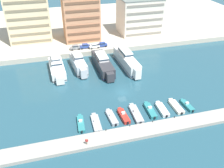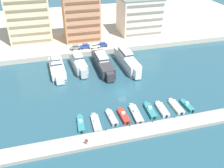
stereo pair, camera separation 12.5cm
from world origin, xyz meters
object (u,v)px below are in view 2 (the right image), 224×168
Objects in this scene: motorboat_grey_mid_left at (112,117)px; motorboat_teal_far_left at (81,123)px; motorboat_grey_center at (136,113)px; car_blue_left at (85,46)px; yacht_white_center_left at (127,60)px; yacht_silver_left at (79,63)px; motorboat_teal_center_right at (150,110)px; car_white_mid_left at (94,46)px; yacht_white_far_left at (57,67)px; motorboat_cream_right at (176,107)px; pedestrian_near_edge at (86,141)px; car_grey_far_left at (75,47)px; motorboat_teal_far_right at (187,106)px; motorboat_red_center_left at (123,116)px; motorboat_grey_left at (96,123)px; motorboat_white_mid_right at (162,109)px; car_blue_center_left at (102,44)px; yacht_charcoal_mid_left at (103,64)px.

motorboat_teal_far_left is at bearing -178.72° from motorboat_grey_mid_left.
car_blue_left is at bearing 97.89° from motorboat_grey_center.
motorboat_teal_far_left is at bearing -127.63° from yacht_white_center_left.
motorboat_teal_center_right is (14.72, -29.47, -1.71)m from yacht_silver_left.
car_white_mid_left reaches higher than motorboat_grey_center.
motorboat_grey_mid_left is 42.70m from car_blue_left.
motorboat_cream_right is at bearing -44.11° from yacht_white_far_left.
car_white_mid_left is at bearing 76.17° from pedestrian_near_edge.
car_blue_left reaches higher than motorboat_teal_far_left.
motorboat_teal_far_left is at bearing -83.36° from yacht_white_far_left.
car_blue_left is (8.79, 42.81, 2.51)m from motorboat_teal_far_left.
motorboat_grey_mid_left is 42.71m from car_grey_far_left.
yacht_white_center_left is at bearing 64.49° from motorboat_grey_mid_left.
motorboat_cream_right is at bearing -78.76° from yacht_white_center_left.
motorboat_grey_center is (18.10, -28.99, -1.57)m from yacht_white_far_left.
motorboat_grey_center is at bearing -58.02° from yacht_white_far_left.
motorboat_grey_center is (14.72, 0.07, 0.04)m from motorboat_teal_far_left.
motorboat_teal_far_right is 30.55m from pedestrian_near_edge.
pedestrian_near_edge is at bearing -96.12° from yacht_silver_left.
motorboat_grey_mid_left is (11.50, -28.88, -1.55)m from yacht_white_far_left.
car_blue_left is 51.55m from pedestrian_near_edge.
car_white_mid_left is 51.51m from pedestrian_near_edge.
yacht_silver_left is 3.75× the size of car_white_mid_left.
yacht_white_far_left is 2.59× the size of motorboat_red_center_left.
motorboat_teal_center_right is at bearing 3.97° from motorboat_grey_left.
yacht_white_center_left is at bearing 92.28° from motorboat_white_mid_right.
pedestrian_near_edge is at bearing -89.24° from motorboat_teal_far_left.
car_white_mid_left is (15.80, 12.95, 0.90)m from yacht_white_far_left.
motorboat_red_center_left is 1.61× the size of car_blue_center_left.
yacht_white_center_left is at bearing 70.28° from motorboat_red_center_left.
motorboat_teal_center_right reaches higher than motorboat_grey_mid_left.
car_grey_far_left is at bearing 94.29° from motorboat_grey_mid_left.
motorboat_grey_left is at bearing -106.89° from yacht_charcoal_mid_left.
car_blue_center_left is (-3.15, 42.27, 2.41)m from motorboat_teal_center_right.
car_blue_left is (3.87, 0.10, 0.00)m from car_grey_far_left.
car_grey_far_left is at bearing 179.16° from car_blue_center_left.
motorboat_teal_far_right is (18.40, -0.27, -0.07)m from motorboat_red_center_left.
motorboat_grey_left is 43.72m from car_white_mid_left.
motorboat_cream_right is at bearing -53.01° from yacht_silver_left.
motorboat_teal_far_right is at bearing -41.69° from yacht_white_far_left.
motorboat_white_mid_right is 43.23m from car_blue_center_left.
car_blue_center_left is (-5.35, 15.22, 0.51)m from yacht_white_center_left.
car_blue_center_left is at bearing 94.26° from motorboat_teal_center_right.
car_white_mid_left is at bearing 90.05° from yacht_charcoal_mid_left.
pedestrian_near_edge is at bearing -134.42° from motorboat_grey_mid_left.
motorboat_grey_left is 7.50m from motorboat_red_center_left.
car_white_mid_left is at bearing 88.41° from motorboat_red_center_left.
yacht_white_far_left is 23.40m from car_blue_center_left.
motorboat_red_center_left is 42.18m from car_white_mid_left.
yacht_charcoal_mid_left is 2.88× the size of motorboat_cream_right.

